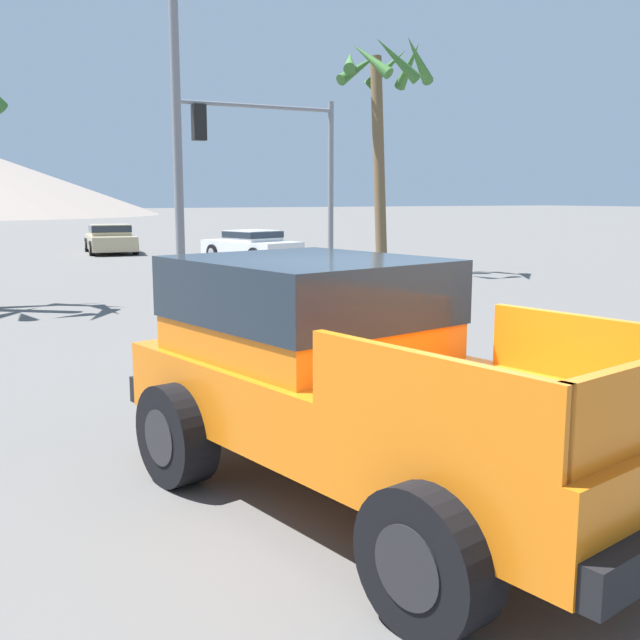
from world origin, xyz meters
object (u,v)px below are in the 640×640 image
object	(u,v)px
orange_pickup_truck	(351,365)
traffic_light_main	(272,153)
parked_car_tan	(110,239)
palm_tree_short	(382,99)
parked_car_white	(252,245)
street_lamp_post	(175,54)

from	to	relation	value
orange_pickup_truck	traffic_light_main	bearing A→B (deg)	56.61
parked_car_tan	palm_tree_short	world-z (taller)	palm_tree_short
parked_car_white	street_lamp_post	world-z (taller)	street_lamp_post
parked_car_white	street_lamp_post	bearing A→B (deg)	-132.86
street_lamp_post	palm_tree_short	xyz separation A→B (m)	(9.39, 8.98, 0.91)
orange_pickup_truck	parked_car_white	world-z (taller)	orange_pickup_truck
traffic_light_main	street_lamp_post	size ratio (longest dim) A/B	0.68
parked_car_tan	street_lamp_post	world-z (taller)	street_lamp_post
parked_car_tan	street_lamp_post	xyz separation A→B (m)	(-3.78, -21.86, 3.86)
parked_car_white	orange_pickup_truck	bearing A→B (deg)	-127.25
palm_tree_short	parked_car_tan	bearing A→B (deg)	113.53
orange_pickup_truck	parked_car_tan	bearing A→B (deg)	69.98
parked_car_tan	street_lamp_post	distance (m)	22.52
parked_car_tan	orange_pickup_truck	bearing A→B (deg)	88.13
parked_car_tan	palm_tree_short	size ratio (longest dim) A/B	0.60
parked_car_white	palm_tree_short	world-z (taller)	palm_tree_short
orange_pickup_truck	parked_car_white	bearing A→B (deg)	57.85
parked_car_tan	parked_car_white	distance (m)	7.63
parked_car_white	palm_tree_short	xyz separation A→B (m)	(1.77, -6.29, 4.80)
orange_pickup_truck	parked_car_tan	distance (m)	28.30
palm_tree_short	street_lamp_post	bearing A→B (deg)	-136.28
parked_car_tan	palm_tree_short	bearing A→B (deg)	120.45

